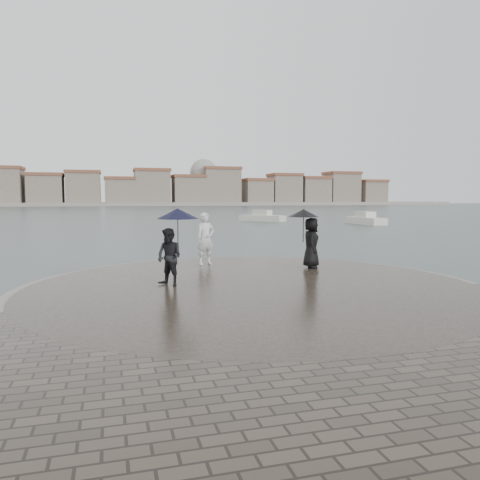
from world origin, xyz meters
name	(u,v)px	position (x,y,z in m)	size (l,w,h in m)	color
ground	(306,334)	(0.00, 0.00, 0.00)	(400.00, 400.00, 0.00)	#2B3835
kerb_ring	(253,292)	(0.00, 3.50, 0.16)	(12.50, 12.50, 0.32)	gray
quay_tip	(253,291)	(0.00, 3.50, 0.18)	(11.90, 11.90, 0.36)	#2D261E
statue	(206,239)	(-0.46, 7.57, 1.27)	(0.66, 0.43, 1.81)	silver
visitor_left	(172,241)	(-2.07, 4.04, 1.53)	(1.28, 1.14, 2.04)	black
visitor_right	(309,235)	(2.70, 5.94, 1.47)	(1.17, 1.09, 1.95)	black
far_skyline	(101,190)	(-6.29, 160.71, 5.61)	(260.00, 20.00, 37.00)	gray
boats	(215,221)	(6.35, 36.95, 0.38)	(41.76, 14.68, 1.50)	beige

